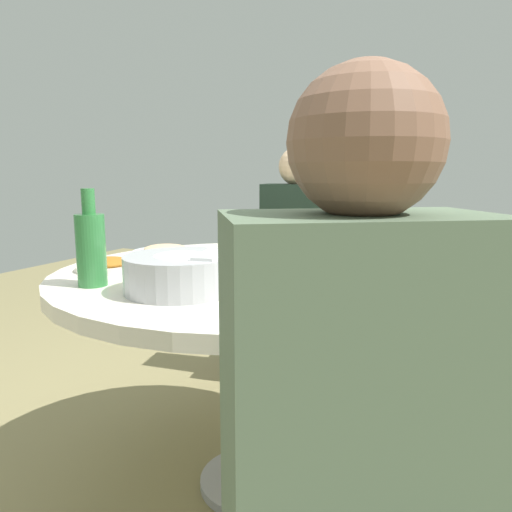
% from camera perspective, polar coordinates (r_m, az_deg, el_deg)
% --- Properties ---
extents(ground, '(8.00, 8.00, 0.00)m').
position_cam_1_polar(ground, '(1.83, -0.47, -25.74)').
color(ground, olive).
extents(round_dining_table, '(1.25, 1.25, 0.76)m').
position_cam_1_polar(round_dining_table, '(1.54, -0.51, -5.70)').
color(round_dining_table, '#99999E').
rests_on(round_dining_table, ground).
extents(rice_bowl, '(0.29, 0.29, 0.11)m').
position_cam_1_polar(rice_bowl, '(1.25, -9.05, -1.95)').
color(rice_bowl, '#B2B5BA').
rests_on(rice_bowl, round_dining_table).
extents(soup_bowl, '(0.25, 0.25, 0.07)m').
position_cam_1_polar(soup_bowl, '(1.69, 7.64, 0.53)').
color(soup_bowl, white).
rests_on(soup_bowl, round_dining_table).
extents(dish_greens, '(0.23, 0.23, 0.06)m').
position_cam_1_polar(dish_greens, '(1.91, -0.48, 1.35)').
color(dish_greens, '#EBEACA').
rests_on(dish_greens, round_dining_table).
extents(dish_stirfry, '(0.20, 0.20, 0.04)m').
position_cam_1_polar(dish_stirfry, '(1.59, -17.36, -1.03)').
color(dish_stirfry, white).
rests_on(dish_stirfry, round_dining_table).
extents(dish_shrimp, '(0.23, 0.23, 0.04)m').
position_cam_1_polar(dish_shrimp, '(1.41, 17.07, -2.37)').
color(dish_shrimp, silver).
rests_on(dish_shrimp, round_dining_table).
extents(dish_noodles, '(0.25, 0.25, 0.04)m').
position_cam_1_polar(dish_noodles, '(1.84, -10.84, 0.63)').
color(dish_noodles, silver).
rests_on(dish_noodles, round_dining_table).
extents(green_bottle, '(0.08, 0.08, 0.27)m').
position_cam_1_polar(green_bottle, '(1.37, -19.22, 1.02)').
color(green_bottle, '#327C3C').
rests_on(green_bottle, round_dining_table).
extents(tea_cup_near, '(0.06, 0.06, 0.06)m').
position_cam_1_polar(tea_cup_near, '(1.91, 9.23, 1.52)').
color(tea_cup_near, silver).
rests_on(tea_cup_near, round_dining_table).
extents(tea_cup_far, '(0.07, 0.07, 0.05)m').
position_cam_1_polar(tea_cup_far, '(1.79, 15.62, 0.54)').
color(tea_cup_far, silver).
rests_on(tea_cup_far, round_dining_table).
extents(diner_left, '(0.46, 0.46, 0.76)m').
position_cam_1_polar(diner_left, '(0.67, 11.79, -17.88)').
color(diner_left, '#2D333D').
rests_on(diner_left, stool_for_diner_left).
extents(stool_for_diner_right, '(0.36, 0.36, 0.43)m').
position_cam_1_polar(stool_for_diner_right, '(2.52, 4.75, -9.80)').
color(stool_for_diner_right, brown).
rests_on(stool_for_diner_right, ground).
extents(diner_right, '(0.40, 0.38, 0.76)m').
position_cam_1_polar(diner_right, '(2.40, 4.93, 2.35)').
color(diner_right, '#2D333D').
rests_on(diner_right, stool_for_diner_right).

